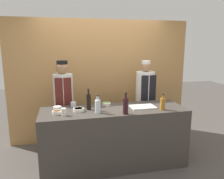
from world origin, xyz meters
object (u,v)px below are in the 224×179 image
object	(u,v)px
bottle_soy	(89,101)
chef_right	(145,100)
bottle_wine	(126,106)
chef_left	(64,103)
bottle_clear	(98,106)
cup_cream	(64,112)
sauce_bowl_orange	(57,108)
sauce_bowl_brown	(57,112)
cutting_board	(143,107)
sauce_bowl_green	(106,104)
sauce_bowl_purple	(79,110)
bottle_amber	(163,104)
cup_steel	(73,105)

from	to	relation	value
bottle_soy	chef_right	size ratio (longest dim) A/B	0.20
bottle_wine	chef_left	world-z (taller)	chef_left
bottle_clear	cup_cream	size ratio (longest dim) A/B	2.55
bottle_wine	bottle_clear	bearing A→B (deg)	159.07
sauce_bowl_orange	cup_cream	distance (m)	0.34
sauce_bowl_brown	cutting_board	xyz separation A→B (m)	(1.33, 0.04, -0.02)
sauce_bowl_brown	sauce_bowl_green	world-z (taller)	sauce_bowl_brown
cup_cream	sauce_bowl_orange	bearing A→B (deg)	105.79
cup_cream	chef_left	size ratio (longest dim) A/B	0.06
chef_left	chef_right	world-z (taller)	chef_left
sauce_bowl_brown	sauce_bowl_purple	xyz separation A→B (m)	(0.31, 0.07, -0.00)
chef_left	bottle_wine	bearing A→B (deg)	-46.65
bottle_clear	chef_right	size ratio (longest dim) A/B	0.16
sauce_bowl_orange	cup_cream	size ratio (longest dim) A/B	1.18
sauce_bowl_green	chef_right	distance (m)	0.92
sauce_bowl_green	bottle_soy	distance (m)	0.37
sauce_bowl_orange	cup_cream	bearing A→B (deg)	-74.21
bottle_soy	bottle_wine	size ratio (longest dim) A/B	1.01
bottle_wine	cup_cream	distance (m)	0.88
bottle_clear	bottle_soy	bearing A→B (deg)	119.24
sauce_bowl_green	sauce_bowl_orange	distance (m)	0.79
bottle_soy	bottle_amber	world-z (taller)	bottle_soy
sauce_bowl_green	bottle_soy	world-z (taller)	bottle_soy
bottle_amber	cup_cream	bearing A→B (deg)	177.74
sauce_bowl_green	cup_steel	bearing A→B (deg)	178.93
cutting_board	bottle_amber	bearing A→B (deg)	-36.26
chef_right	cup_steel	bearing A→B (deg)	-164.22
bottle_wine	cup_steel	xyz separation A→B (m)	(-0.71, 0.52, -0.08)
sauce_bowl_orange	cup_steel	size ratio (longest dim) A/B	1.41
sauce_bowl_purple	bottle_soy	distance (m)	0.20
bottle_clear	bottle_soy	xyz separation A→B (m)	(-0.11, 0.20, 0.02)
cup_steel	sauce_bowl_purple	bearing A→B (deg)	-75.38
sauce_bowl_purple	bottle_amber	size ratio (longest dim) A/B	0.65
sauce_bowl_orange	chef_left	xyz separation A→B (m)	(0.10, 0.45, -0.06)
sauce_bowl_green	sauce_bowl_orange	world-z (taller)	same
sauce_bowl_brown	cup_steel	xyz separation A→B (m)	(0.25, 0.31, 0.01)
sauce_bowl_brown	cup_cream	xyz separation A→B (m)	(0.10, -0.08, 0.02)
sauce_bowl_green	bottle_wine	distance (m)	0.55
cup_cream	cutting_board	bearing A→B (deg)	5.80
sauce_bowl_brown	cutting_board	distance (m)	1.33
bottle_soy	sauce_bowl_green	bearing A→B (deg)	28.81
bottle_amber	sauce_bowl_brown	bearing A→B (deg)	174.90
sauce_bowl_brown	sauce_bowl_orange	distance (m)	0.25
sauce_bowl_orange	bottle_clear	distance (m)	0.67
bottle_amber	chef_right	bearing A→B (deg)	87.06
sauce_bowl_orange	bottle_soy	size ratio (longest dim) A/B	0.38
cup_steel	chef_right	xyz separation A→B (m)	(1.37, 0.39, -0.10)
sauce_bowl_green	sauce_bowl_brown	bearing A→B (deg)	-159.32
sauce_bowl_orange	chef_left	world-z (taller)	chef_left
cutting_board	bottle_clear	bearing A→B (deg)	-171.36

